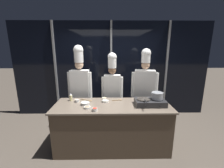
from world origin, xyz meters
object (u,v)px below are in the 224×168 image
at_px(squeeze_bottle_oil, 71,97).
at_px(serving_spoon_solid, 119,100).
at_px(chef_sous, 112,86).
at_px(chef_line, 144,84).
at_px(stock_pot, 157,96).
at_px(serving_spoon_slotted, 88,100).
at_px(portable_stove, 150,102).
at_px(frying_pan, 144,98).
at_px(prep_bowl_onion, 85,103).
at_px(prep_bowl_ginger, 104,98).
at_px(chef_head, 80,83).
at_px(prep_bowl_mushrooms, 87,107).
at_px(prep_bowl_noodles, 105,101).
at_px(prep_bowl_chili_flakes, 95,109).
at_px(prep_bowl_chicken, 77,101).

relative_size(squeeze_bottle_oil, serving_spoon_solid, 0.71).
xyz_separation_m(chef_sous, chef_line, (0.78, 0.05, 0.02)).
bearing_deg(stock_pot, serving_spoon_slotted, 169.27).
distance_m(portable_stove, chef_sous, 1.02).
relative_size(frying_pan, prep_bowl_onion, 2.64).
xyz_separation_m(prep_bowl_ginger, chef_head, (-0.58, 0.40, 0.25)).
xyz_separation_m(squeeze_bottle_oil, prep_bowl_ginger, (0.69, 0.08, -0.05)).
distance_m(frying_pan, prep_bowl_mushrooms, 1.07).
bearing_deg(prep_bowl_noodles, stock_pot, -10.41).
xyz_separation_m(squeeze_bottle_oil, prep_bowl_mushrooms, (0.40, -0.41, -0.05)).
height_order(portable_stove, stock_pot, stock_pot).
xyz_separation_m(serving_spoon_slotted, serving_spoon_solid, (0.64, 0.01, -0.00)).
xyz_separation_m(prep_bowl_chili_flakes, chef_sous, (0.32, 0.98, 0.16)).
distance_m(squeeze_bottle_oil, prep_bowl_noodles, 0.72).
bearing_deg(squeeze_bottle_oil, prep_bowl_ginger, 6.23).
distance_m(squeeze_bottle_oil, chef_head, 0.52).
height_order(frying_pan, stock_pot, stock_pot).
height_order(squeeze_bottle_oil, prep_bowl_noodles, squeeze_bottle_oil).
xyz_separation_m(frying_pan, prep_bowl_mushrooms, (-1.05, -0.14, -0.12)).
bearing_deg(prep_bowl_chicken, prep_bowl_onion, -40.19).
height_order(prep_bowl_mushrooms, prep_bowl_chicken, prep_bowl_chicken).
bearing_deg(prep_bowl_noodles, prep_bowl_chicken, 179.62).
distance_m(stock_pot, prep_bowl_chicken, 1.59).
xyz_separation_m(prep_bowl_chicken, serving_spoon_slotted, (0.22, 0.07, -0.02)).
relative_size(stock_pot, chef_line, 0.12).
xyz_separation_m(chef_head, chef_sous, (0.76, -0.02, -0.08)).
height_order(prep_bowl_ginger, chef_head, chef_head).
distance_m(squeeze_bottle_oil, prep_bowl_mushrooms, 0.57).
bearing_deg(prep_bowl_noodles, prep_bowl_ginger, 99.85).
relative_size(portable_stove, prep_bowl_chili_flakes, 5.75).
height_order(serving_spoon_slotted, chef_sous, chef_sous).
relative_size(prep_bowl_chili_flakes, chef_line, 0.05).
distance_m(squeeze_bottle_oil, prep_bowl_chicken, 0.17).
relative_size(stock_pot, serving_spoon_slotted, 0.93).
xyz_separation_m(portable_stove, prep_bowl_noodles, (-0.86, 0.18, -0.04)).
bearing_deg(chef_head, chef_line, -177.66).
relative_size(prep_bowl_chicken, chef_line, 0.05).
relative_size(serving_spoon_slotted, chef_sous, 0.14).
bearing_deg(chef_sous, chef_line, -173.85).
bearing_deg(prep_bowl_ginger, frying_pan, -24.48).
xyz_separation_m(squeeze_bottle_oil, serving_spoon_solid, (1.00, 0.00, -0.07)).
height_order(prep_bowl_ginger, prep_bowl_chicken, prep_bowl_chicken).
relative_size(prep_bowl_chicken, serving_spoon_slotted, 0.37).
height_order(serving_spoon_solid, chef_head, chef_head).
bearing_deg(prep_bowl_ginger, chef_line, 24.47).
height_order(portable_stove, serving_spoon_slotted, portable_stove).
distance_m(prep_bowl_ginger, chef_sous, 0.45).
distance_m(prep_bowl_chili_flakes, prep_bowl_mushrooms, 0.19).
relative_size(prep_bowl_noodles, prep_bowl_chicken, 1.46).
bearing_deg(portable_stove, chef_line, 85.39).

